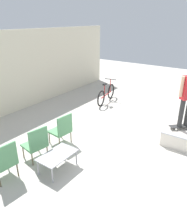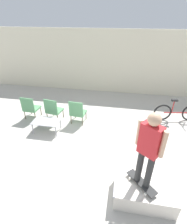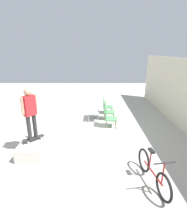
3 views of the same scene
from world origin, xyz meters
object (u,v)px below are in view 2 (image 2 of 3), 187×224
Objects in this scene: patio_chair_left at (30,107)px; bicycle at (177,112)px; coffee_table at (46,122)px; patio_chair_center at (53,109)px; person_skater at (149,146)px; skateboard_on_ramp at (141,182)px; skate_ramp_box at (144,191)px; patio_chair_right at (77,111)px.

patio_chair_left is 0.54× the size of bicycle.
coffee_table is 0.71m from patio_chair_center.
skateboard_on_ramp is at bearing -143.69° from person_skater.
skate_ramp_box is at bearing 54.67° from skateboard_on_ramp.
patio_chair_center is at bearing 5.24° from patio_chair_right.
patio_chair_left reaches higher than skate_ramp_box.
coffee_table is at bearing 147.28° from skate_ramp_box.
skateboard_on_ramp is 3.86m from bicycle.
person_skater reaches higher than coffee_table.
skateboard_on_ramp is 0.73× the size of patio_chair_right.
patio_chair_left and patio_chair_right have the same top height.
coffee_table is (-3.03, 2.01, -1.14)m from person_skater.
bicycle is at bearing -161.84° from patio_chair_right.
patio_chair_center is at bearing -176.25° from patio_chair_left.
patio_chair_left is (-0.93, 0.70, 0.12)m from coffee_table.
patio_chair_left reaches higher than bicycle.
patio_chair_center and patio_chair_right have the same top height.
person_skater is at bearing 133.18° from patio_chair_right.
patio_chair_center reaches higher than skate_ramp_box.
skate_ramp_box is 4.88m from patio_chair_left.
skateboard_on_ramp is 0.40× the size of person_skater.
patio_chair_right reaches higher than skateboard_on_ramp.
patio_chair_right is (1.85, 0.00, 0.00)m from patio_chair_left.
skateboard_on_ramp is 0.39× the size of bicycle.
coffee_table is (-3.12, 2.00, 0.16)m from skate_ramp_box.
patio_chair_left is 1.85m from patio_chair_right.
skateboard_on_ramp reaches higher than coffee_table.
patio_chair_right is (0.93, -0.00, 0.00)m from patio_chair_center.
patio_chair_center is 1.00× the size of patio_chair_right.
patio_chair_left is 1.00× the size of patio_chair_right.
skateboard_on_ramp is at bearing 133.18° from patio_chair_right.
person_skater is (0.00, 0.00, 1.01)m from skateboard_on_ramp.
person_skater reaches higher than patio_chair_center.
patio_chair_center is 0.54× the size of bicycle.
skate_ramp_box is 4.15m from patio_chair_center.
coffee_table is 0.99× the size of patio_chair_right.
coffee_table is at bearing 146.69° from patio_chair_left.
patio_chair_center is (-3.13, 2.71, 0.28)m from skate_ramp_box.
bicycle is at bearing 18.60° from coffee_table.
coffee_table is at bearing 42.78° from patio_chair_right.
skate_ramp_box is 3.50m from patio_chair_right.
patio_chair_right is at bearing 129.16° from skate_ramp_box.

